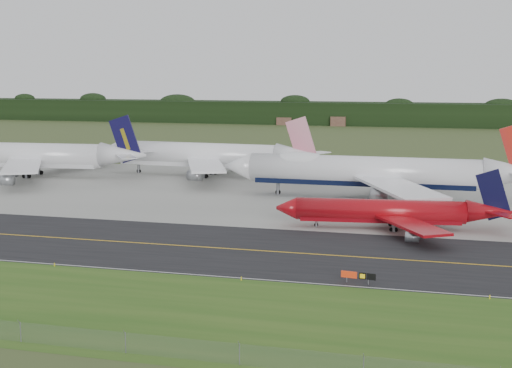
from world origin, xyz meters
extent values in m
plane|color=#3C4D24|center=(0.00, 0.00, 0.00)|extent=(600.00, 600.00, 0.00)
cube|color=#285017|center=(0.00, -35.00, 0.01)|extent=(400.00, 30.00, 0.01)
cube|color=black|center=(0.00, -4.00, 0.01)|extent=(400.00, 32.00, 0.02)
cube|color=gray|center=(0.00, 51.00, 0.01)|extent=(400.00, 78.00, 0.01)
cube|color=gold|center=(0.00, -4.00, 0.03)|extent=(400.00, 0.40, 0.00)
cube|color=silver|center=(0.00, -19.50, 0.03)|extent=(400.00, 0.25, 0.00)
plane|color=slate|center=(0.00, -48.00, 1.10)|extent=(320.00, 0.00, 320.00)
cylinder|color=slate|center=(0.00, -48.00, 1.10)|extent=(0.10, 0.10, 2.20)
cube|color=black|center=(0.00, 275.00, 6.00)|extent=(700.00, 24.00, 12.00)
cylinder|color=white|center=(7.69, 47.93, 6.33)|extent=(51.48, 6.90, 6.53)
cube|color=black|center=(7.69, 47.93, 4.20)|extent=(48.90, 5.25, 2.29)
cone|color=white|center=(-21.24, 48.13, 6.33)|extent=(6.48, 6.58, 6.53)
ellipsoid|color=white|center=(-6.71, 48.03, 8.12)|extent=(13.36, 5.65, 4.16)
cube|color=white|center=(16.51, 33.31, 5.18)|extent=(20.55, 30.33, 0.56)
cube|color=white|center=(16.72, 62.41, 5.18)|extent=(20.88, 30.27, 0.56)
cylinder|color=gray|center=(12.51, 33.97, 3.40)|extent=(3.59, 2.77, 2.74)
cylinder|color=gray|center=(12.71, 61.81, 3.40)|extent=(3.59, 2.77, 2.74)
cylinder|color=gray|center=(18.32, 21.27, 3.40)|extent=(3.59, 2.77, 2.74)
cylinder|color=gray|center=(18.70, 74.42, 3.40)|extent=(3.59, 2.77, 2.74)
cylinder|color=black|center=(-11.85, 48.07, 0.59)|extent=(1.18, 0.54, 1.18)
cylinder|color=slate|center=(11.78, 44.30, 2.18)|extent=(0.92, 0.92, 4.37)
cylinder|color=black|center=(11.78, 44.30, 0.59)|extent=(1.18, 0.60, 1.18)
cylinder|color=slate|center=(11.83, 51.49, 2.18)|extent=(0.92, 0.92, 4.37)
cylinder|color=black|center=(11.83, 51.49, 0.59)|extent=(1.18, 0.60, 1.18)
cylinder|color=maroon|center=(14.08, 17.26, 3.34)|extent=(30.56, 7.37, 4.10)
cube|color=maroon|center=(14.08, 17.26, 2.01)|extent=(28.94, 6.19, 1.43)
cone|color=maroon|center=(-2.86, 15.40, 3.34)|extent=(4.21, 4.49, 4.10)
cone|color=maroon|center=(33.11, 19.34, 3.65)|extent=(8.39, 4.94, 4.10)
cube|color=maroon|center=(20.16, 9.43, 2.63)|extent=(13.43, 17.26, 0.46)
cube|color=maroon|center=(18.32, 26.21, 2.63)|extent=(10.60, 17.74, 0.46)
cube|color=black|center=(33.68, 19.40, 6.74)|extent=(6.47, 1.03, 9.33)
cylinder|color=gray|center=(20.29, 5.39, 1.51)|extent=(2.41, 1.96, 1.72)
cylinder|color=gray|center=(17.58, 30.18, 1.51)|extent=(2.41, 1.96, 1.72)
cylinder|color=black|center=(2.63, 16.00, 0.37)|extent=(0.77, 0.41, 0.74)
cylinder|color=slate|center=(16.73, 15.28, 1.06)|extent=(0.63, 0.63, 2.11)
cylinder|color=black|center=(16.73, 15.28, 0.37)|extent=(0.77, 0.45, 0.74)
cylinder|color=slate|center=(16.24, 19.76, 1.06)|extent=(0.63, 0.63, 2.11)
cylinder|color=black|center=(16.24, 19.76, 0.37)|extent=(0.77, 0.45, 0.74)
cylinder|color=silver|center=(-87.02, 59.68, 5.96)|extent=(47.87, 9.79, 6.39)
cube|color=silver|center=(-87.02, 59.68, 3.89)|extent=(45.39, 8.02, 2.24)
cone|color=silver|center=(-57.06, 61.84, 6.44)|extent=(12.97, 7.27, 6.39)
cube|color=silver|center=(-77.42, 46.13, 4.85)|extent=(21.32, 29.00, 0.56)
cube|color=silver|center=(-79.46, 74.47, 4.85)|extent=(18.15, 29.60, 0.56)
cube|color=#0F0C35|center=(-56.34, 61.89, 10.66)|extent=(8.96, 1.15, 12.89)
cylinder|color=gray|center=(-81.17, 46.48, 3.10)|extent=(3.67, 2.93, 2.68)
cylinder|color=gray|center=(-83.12, 73.58, 3.10)|extent=(3.67, 2.93, 2.68)
cylinder|color=gray|center=(-74.54, 34.57, 3.10)|extent=(3.67, 2.93, 2.68)
cylinder|color=gray|center=(-78.27, 86.32, 3.10)|extent=(3.67, 2.93, 2.68)
cylinder|color=slate|center=(-82.97, 56.45, 2.02)|extent=(0.96, 0.96, 4.05)
cylinder|color=black|center=(-82.97, 56.45, 0.58)|extent=(1.19, 0.66, 1.15)
cylinder|color=slate|center=(-83.48, 63.46, 2.02)|extent=(0.96, 0.96, 4.05)
cylinder|color=black|center=(-83.48, 63.46, 0.58)|extent=(1.19, 0.66, 1.15)
cylinder|color=white|center=(-40.37, 72.25, 5.94)|extent=(46.23, 8.85, 6.38)
cube|color=white|center=(-40.37, 72.25, 3.87)|extent=(43.85, 7.13, 2.23)
cone|color=white|center=(-66.19, 73.64, 5.94)|extent=(6.08, 6.68, 6.38)
cone|color=white|center=(-11.37, 70.69, 6.42)|extent=(12.45, 7.03, 6.38)
cube|color=white|center=(-33.04, 58.68, 4.83)|extent=(17.52, 27.52, 0.57)
cube|color=white|center=(-31.63, 84.96, 4.83)|extent=(19.71, 27.13, 0.57)
cube|color=#BA0D38|center=(-10.66, 70.65, 10.56)|extent=(8.82, 0.98, 12.69)
cylinder|color=gray|center=(-33.76, 52.41, 3.08)|extent=(3.62, 2.86, 2.68)
cylinder|color=gray|center=(-31.67, 91.27, 3.08)|extent=(3.62, 2.86, 2.68)
cylinder|color=black|center=(-57.81, 73.19, 0.57)|extent=(1.18, 0.58, 1.15)
cylinder|color=slate|center=(-36.89, 68.55, 2.01)|extent=(0.94, 0.94, 4.03)
cylinder|color=black|center=(-36.89, 68.55, 0.57)|extent=(1.18, 0.64, 1.15)
cylinder|color=slate|center=(-36.51, 75.56, 2.01)|extent=(0.94, 0.94, 4.03)
cylinder|color=black|center=(-36.51, 75.56, 0.57)|extent=(1.18, 0.64, 1.15)
cylinder|color=slate|center=(12.59, -17.83, 0.34)|extent=(0.12, 0.12, 0.69)
cylinder|color=slate|center=(15.53, -18.17, 0.34)|extent=(0.12, 0.12, 0.69)
cube|color=#A5270C|center=(12.89, -17.86, 1.13)|extent=(2.17, 0.43, 0.89)
cube|color=black|center=(14.75, -18.08, 1.13)|extent=(1.00, 0.29, 0.89)
cube|color=black|center=(15.92, -18.22, 1.13)|extent=(1.19, 0.31, 0.89)
cylinder|color=yellow|center=(-30.00, -20.50, 0.25)|extent=(0.16, 0.16, 0.50)
cylinder|color=yellow|center=(-1.52, -20.50, 0.25)|extent=(0.16, 0.16, 0.50)
cylinder|color=yellow|center=(30.92, -20.50, 0.25)|extent=(0.16, 0.16, 0.50)
camera|label=1|loc=(23.98, -111.22, 28.22)|focal=50.00mm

